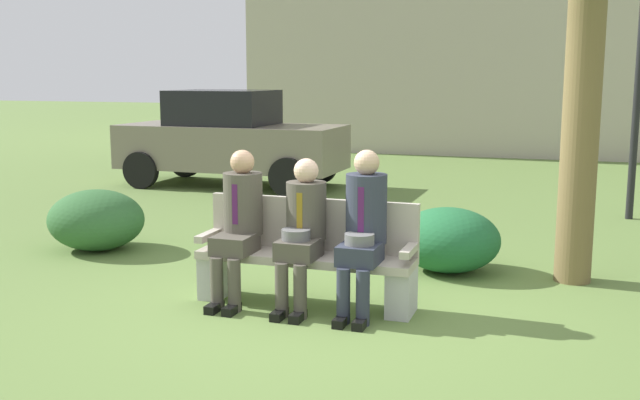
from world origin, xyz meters
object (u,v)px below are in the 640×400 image
Objects in this scene: seated_man_middle at (302,226)px; shrub_far_lawn at (255,224)px; seated_man_left at (239,218)px; shrub_mid_lawn at (448,240)px; seated_man_right at (363,225)px; parked_car_near at (230,139)px; shrub_near_bench at (96,220)px; street_lamp at (640,58)px; park_bench at (307,256)px.

shrub_far_lawn is at bearing 123.72° from seated_man_middle.
shrub_mid_lawn is (1.57, 1.56, -0.41)m from seated_man_left.
parked_car_near is (-4.10, 6.16, 0.09)m from seated_man_right.
seated_man_right is 1.52× the size of shrub_far_lawn.
seated_man_right is (1.11, -0.00, 0.01)m from seated_man_left.
shrub_mid_lawn is at bearing 4.54° from shrub_near_bench.
shrub_mid_lawn is 0.26× the size of parked_car_near.
street_lamp is (2.91, 5.13, 1.46)m from seated_man_middle.
seated_man_middle is 0.32× the size of parked_car_near.
seated_man_left is at bearing -70.27° from shrub_far_lawn.
shrub_mid_lawn is 1.16× the size of shrub_far_lawn.
park_bench reaches higher than shrub_mid_lawn.
seated_man_left is 0.37× the size of street_lamp.
shrub_far_lawn is at bearing 20.08° from shrub_near_bench.
parked_car_near is (-3.57, 6.04, 0.42)m from park_bench.
shrub_far_lawn is (-0.67, 1.86, -0.46)m from seated_man_left.
shrub_far_lawn is at bearing -141.97° from street_lamp.
street_lamp reaches higher than park_bench.
parked_car_near is (-3.57, 6.17, 0.13)m from seated_man_middle.
parked_car_near reaches higher than shrub_far_lawn.
shrub_far_lawn is 0.25× the size of street_lamp.
shrub_mid_lawn is 2.25m from shrub_far_lawn.
shrub_mid_lawn is (0.46, 1.56, -0.43)m from seated_man_right.
park_bench is 1.49× the size of seated_man_middle.
parked_car_near is (-2.99, 6.16, 0.10)m from seated_man_left.
shrub_near_bench is 1.23× the size of shrub_far_lawn.
parked_car_near is at bearing 123.63° from seated_man_right.
seated_man_middle is (0.00, -0.13, 0.28)m from park_bench.
seated_man_left is (-0.58, -0.12, 0.31)m from park_bench.
park_bench is 1.43× the size of seated_man_left.
shrub_mid_lawn is (0.98, 1.57, -0.38)m from seated_man_middle.
shrub_far_lawn is (-2.23, 0.30, -0.05)m from shrub_mid_lawn.
shrub_near_bench is at bearing -159.92° from shrub_far_lawn.
park_bench is at bearing -54.37° from shrub_far_lawn.
parked_car_near is at bearing 120.08° from seated_man_middle.
parked_car_near is at bearing 120.60° from park_bench.
park_bench reaches higher than shrub_near_bench.
seated_man_left is 1.11m from seated_man_right.
park_bench is 2.11× the size of shrub_far_lawn.
shrub_far_lawn is (-1.25, 1.87, -0.43)m from seated_man_middle.
seated_man_middle is 7.13m from parked_car_near.
shrub_far_lawn is at bearing -61.60° from parked_car_near.
seated_man_right reaches higher than park_bench.
shrub_near_bench reaches higher than shrub_mid_lawn.
seated_man_left is 1.48× the size of shrub_far_lawn.
parked_car_near reaches higher than seated_man_left.
seated_man_left is 2.03m from shrub_far_lawn.
shrub_far_lawn is at bearing 109.73° from seated_man_left.
seated_man_left is 1.04× the size of seated_man_middle.
shrub_near_bench is (-3.44, 1.25, -0.41)m from seated_man_right.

